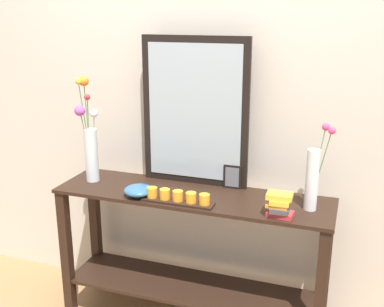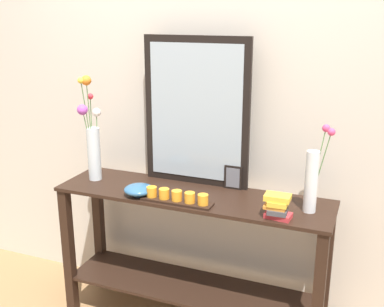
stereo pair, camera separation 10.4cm
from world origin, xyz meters
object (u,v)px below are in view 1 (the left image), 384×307
(console_table, at_px, (192,245))
(candle_tray, at_px, (178,198))
(decorative_bowl, at_px, (139,190))
(picture_frame_small, at_px, (232,177))
(mirror_leaning, at_px, (195,112))
(vase_right, at_px, (313,176))
(book_stack, at_px, (280,205))
(tall_vase_left, at_px, (90,141))

(console_table, relative_size, candle_tray, 3.96)
(candle_tray, distance_m, decorative_bowl, 0.24)
(picture_frame_small, relative_size, decorative_bowl, 0.84)
(mirror_leaning, distance_m, picture_frame_small, 0.43)
(vase_right, bearing_deg, decorative_bowl, -171.75)
(decorative_bowl, distance_m, book_stack, 0.77)
(vase_right, xyz_separation_m, candle_tray, (-0.67, -0.15, -0.15))
(mirror_leaning, bearing_deg, console_table, -75.75)
(tall_vase_left, bearing_deg, mirror_leaning, 16.13)
(mirror_leaning, distance_m, tall_vase_left, 0.64)
(candle_tray, bearing_deg, vase_right, 12.29)
(picture_frame_small, bearing_deg, vase_right, -18.73)
(vase_right, relative_size, picture_frame_small, 3.20)
(picture_frame_small, distance_m, book_stack, 0.43)
(book_stack, bearing_deg, tall_vase_left, 172.87)
(vase_right, relative_size, book_stack, 3.19)
(candle_tray, xyz_separation_m, book_stack, (0.54, 0.01, 0.03))
(console_table, relative_size, book_stack, 11.21)
(mirror_leaning, bearing_deg, picture_frame_small, -4.27)
(mirror_leaning, height_order, book_stack, mirror_leaning)
(vase_right, relative_size, candle_tray, 1.13)
(console_table, xyz_separation_m, book_stack, (0.51, -0.14, 0.38))
(tall_vase_left, bearing_deg, vase_right, -0.05)
(console_table, height_order, book_stack, book_stack)
(vase_right, relative_size, decorative_bowl, 2.69)
(tall_vase_left, xyz_separation_m, candle_tray, (0.61, -0.15, -0.22))
(candle_tray, bearing_deg, tall_vase_left, 166.29)
(tall_vase_left, distance_m, candle_tray, 0.66)
(vase_right, xyz_separation_m, decorative_bowl, (-0.91, -0.13, -0.15))
(tall_vase_left, height_order, picture_frame_small, tall_vase_left)
(mirror_leaning, relative_size, decorative_bowl, 5.18)
(book_stack, bearing_deg, decorative_bowl, 179.26)
(mirror_leaning, height_order, picture_frame_small, mirror_leaning)
(vase_right, xyz_separation_m, book_stack, (-0.14, -0.14, -0.12))
(picture_frame_small, height_order, decorative_bowl, picture_frame_small)
(picture_frame_small, height_order, book_stack, picture_frame_small)
(vase_right, distance_m, picture_frame_small, 0.50)
(console_table, relative_size, mirror_leaning, 1.83)
(tall_vase_left, distance_m, vase_right, 1.28)
(candle_tray, relative_size, book_stack, 2.83)
(candle_tray, height_order, book_stack, book_stack)
(book_stack, bearing_deg, picture_frame_small, 136.94)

